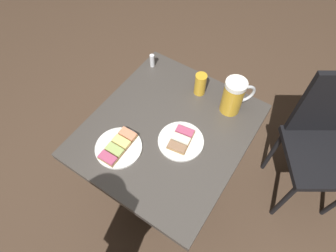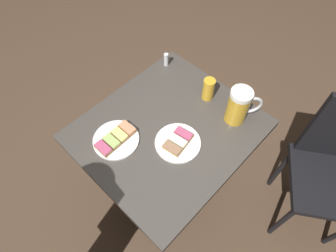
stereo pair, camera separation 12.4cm
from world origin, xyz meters
name	(u,v)px [view 2 (the right image)]	position (x,y,z in m)	size (l,w,h in m)	color
ground_plane	(168,190)	(0.00, 0.00, 0.00)	(6.00, 6.00, 0.00)	#4C3828
cafe_table	(168,148)	(0.00, 0.00, 0.58)	(0.76, 0.68, 0.76)	black
plate_near	(116,139)	(0.20, -0.12, 0.77)	(0.20, 0.20, 0.03)	white
plate_far	(178,142)	(0.03, 0.08, 0.77)	(0.20, 0.20, 0.03)	white
beer_mug	(239,106)	(-0.25, 0.18, 0.85)	(0.14, 0.12, 0.18)	gold
beer_glass_small	(208,89)	(-0.26, 0.01, 0.81)	(0.06, 0.06, 0.11)	gold
salt_shaker	(166,60)	(-0.28, -0.29, 0.79)	(0.02, 0.02, 0.07)	silver
cafe_chair	(333,165)	(-0.52, 0.64, 0.53)	(0.53, 0.53, 0.92)	black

